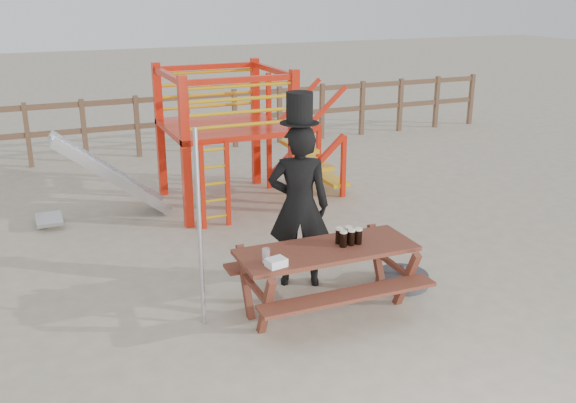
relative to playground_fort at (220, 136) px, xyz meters
The scene contains 10 objects.
ground 3.74m from the playground_fort, 91.99° to the right, with size 60.00×60.00×0.00m, color #B5A68D.
back_fence 3.44m from the playground_fort, 92.08° to the left, with size 15.09×0.09×1.20m.
playground_fort is the anchor object (origin of this frame).
picnic_table 3.78m from the playground_fort, 90.80° to the right, with size 1.83×1.27×0.70m.
man_with_hat 3.02m from the playground_fort, 90.86° to the right, with size 0.79×0.66×2.17m.
metal_pole 3.72m from the playground_fort, 110.30° to the right, with size 0.04×0.04×1.99m, color #B2B2B7.
parasol_base 3.80m from the playground_fort, 74.06° to the right, with size 0.59×0.59×0.25m.
paper_bag 4.01m from the playground_fort, 99.92° to the right, with size 0.18×0.14×0.08m, color white.
stout_pints 3.73m from the playground_fort, 87.08° to the right, with size 0.25×0.17×0.17m.
empty_glasses 3.92m from the playground_fort, 101.07° to the right, with size 0.08×0.08×0.15m.
Camera 1 is at (-2.62, -5.47, 3.21)m, focal length 40.00 mm.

